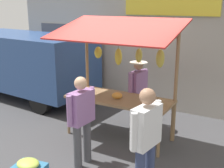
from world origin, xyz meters
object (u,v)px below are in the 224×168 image
(parked_van, at_px, (21,59))
(shopper_in_striped_shirt, at_px, (146,136))
(vendor_with_sunhat, at_px, (138,89))
(shopper_in_grey_tee, at_px, (82,116))
(market_stall, at_px, (119,67))

(parked_van, bearing_deg, shopper_in_striped_shirt, 156.91)
(vendor_with_sunhat, distance_m, parked_van, 4.11)
(vendor_with_sunhat, height_order, shopper_in_grey_tee, shopper_in_grey_tee)
(market_stall, relative_size, shopper_in_striped_shirt, 1.49)
(vendor_with_sunhat, distance_m, shopper_in_striped_shirt, 2.61)
(vendor_with_sunhat, bearing_deg, market_stall, 1.79)
(vendor_with_sunhat, height_order, shopper_in_striped_shirt, shopper_in_striped_shirt)
(market_stall, distance_m, parked_van, 4.17)
(shopper_in_grey_tee, height_order, shopper_in_striped_shirt, shopper_in_striped_shirt)
(vendor_with_sunhat, relative_size, shopper_in_grey_tee, 0.96)
(shopper_in_striped_shirt, distance_m, parked_van, 5.95)
(shopper_in_striped_shirt, xyz_separation_m, parked_van, (5.28, -2.73, 0.15))
(shopper_in_grey_tee, bearing_deg, vendor_with_sunhat, 0.73)
(vendor_with_sunhat, distance_m, shopper_in_grey_tee, 2.04)
(vendor_with_sunhat, bearing_deg, shopper_in_grey_tee, 5.94)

